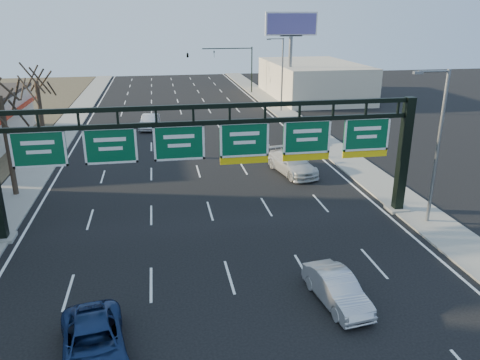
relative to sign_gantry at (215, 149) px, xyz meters
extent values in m
plane|color=black|center=(-0.16, -8.00, -4.63)|extent=(160.00, 160.00, 0.00)
cube|color=gray|center=(-12.96, 12.00, -4.57)|extent=(3.00, 120.00, 0.12)
cube|color=gray|center=(12.64, 12.00, -4.57)|extent=(3.00, 120.00, 0.12)
cube|color=white|center=(-0.16, 12.00, -4.62)|extent=(21.60, 120.00, 0.01)
cube|color=gray|center=(-11.86, 0.00, -4.53)|extent=(1.20, 1.20, 0.20)
cube|color=black|center=(11.54, 0.00, -1.03)|extent=(0.55, 0.55, 7.20)
cube|color=gray|center=(11.54, 0.00, -4.53)|extent=(1.20, 1.20, 0.20)
cube|color=black|center=(-0.16, 0.00, 2.42)|extent=(23.40, 0.25, 0.25)
cube|color=black|center=(-0.16, 0.00, 1.52)|extent=(23.40, 0.25, 0.25)
cube|color=#054D2D|center=(-9.33, 0.00, 0.47)|extent=(2.80, 0.10, 2.00)
cube|color=#054D2D|center=(-5.66, 0.00, 0.47)|extent=(2.80, 0.10, 2.00)
cube|color=#054D2D|center=(-1.99, 0.00, 0.47)|extent=(2.80, 0.10, 2.00)
cube|color=#054D2D|center=(1.67, 0.00, 0.47)|extent=(2.80, 0.10, 2.00)
cube|color=yellow|center=(1.67, 0.00, -0.75)|extent=(2.80, 0.10, 0.40)
cube|color=#054D2D|center=(5.34, 0.00, 0.47)|extent=(2.80, 0.10, 2.00)
cube|color=yellow|center=(5.34, 0.00, -0.75)|extent=(2.80, 0.10, 0.40)
cube|color=#054D2D|center=(9.01, 0.00, 0.47)|extent=(2.80, 0.10, 2.00)
cube|color=yellow|center=(9.01, 0.00, -0.75)|extent=(2.80, 0.10, 0.40)
cube|color=#A32510|center=(-16.56, 21.00, -1.63)|extent=(1.20, 18.00, 0.40)
cube|color=#BDB39D|center=(19.84, 42.00, -2.13)|extent=(12.00, 20.00, 5.00)
cylinder|color=#30251B|center=(-12.96, 7.00, -1.09)|extent=(0.36, 0.36, 6.84)
cylinder|color=#30251B|center=(-12.96, 17.00, -1.28)|extent=(0.36, 0.36, 6.46)
cylinder|color=slate|center=(12.44, -2.00, -0.01)|extent=(0.20, 0.20, 9.00)
cylinder|color=slate|center=(11.54, -2.00, 4.39)|extent=(1.80, 0.12, 0.12)
cube|color=slate|center=(10.64, -2.00, 4.34)|extent=(0.50, 0.22, 0.15)
cylinder|color=slate|center=(12.44, 32.00, -0.01)|extent=(0.20, 0.20, 9.00)
cylinder|color=slate|center=(11.54, 32.00, 4.39)|extent=(1.80, 0.12, 0.12)
cube|color=slate|center=(10.64, 32.00, 4.34)|extent=(0.50, 0.22, 0.15)
cylinder|color=slate|center=(14.84, 37.00, -0.13)|extent=(0.50, 0.50, 9.00)
cube|color=slate|center=(14.84, 37.00, 4.37)|extent=(3.00, 0.30, 0.20)
cube|color=white|center=(14.84, 37.00, 5.87)|extent=(7.00, 0.30, 3.00)
cube|color=#514891|center=(14.84, 36.80, 5.87)|extent=(6.60, 0.05, 2.60)
cylinder|color=black|center=(11.64, 47.00, -1.13)|extent=(0.18, 0.18, 7.00)
cylinder|color=black|center=(7.84, 47.00, 2.17)|extent=(7.60, 0.14, 0.14)
imported|color=black|center=(5.84, 47.00, 1.37)|extent=(0.20, 0.20, 1.00)
imported|color=black|center=(1.84, 47.00, 1.37)|extent=(0.54, 0.54, 1.62)
imported|color=navy|center=(-5.80, -10.70, -3.96)|extent=(2.97, 5.13, 1.35)
imported|color=#B7B7BC|center=(4.06, -8.87, -3.95)|extent=(1.97, 4.26, 1.35)
imported|color=silver|center=(7.04, 8.27, -3.83)|extent=(3.31, 5.86, 1.60)
imported|color=#3E4043|center=(10.34, 17.10, -3.92)|extent=(2.39, 4.37, 1.41)
imported|color=silver|center=(-3.96, 25.46, -3.88)|extent=(2.36, 4.76, 1.50)
camera|label=1|loc=(-3.06, -25.14, 7.19)|focal=35.00mm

